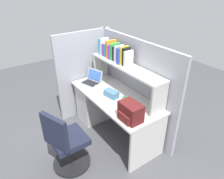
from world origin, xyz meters
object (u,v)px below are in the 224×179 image
(computer_mouse, at_px, (111,105))
(office_chair, at_px, (66,145))
(backpack, at_px, (130,112))
(paper_cup, at_px, (97,88))
(tissue_box, at_px, (111,94))
(laptop, at_px, (92,80))
(snack_canister, at_px, (125,101))

(computer_mouse, bearing_deg, office_chair, -63.94)
(backpack, relative_size, office_chair, 0.32)
(computer_mouse, bearing_deg, paper_cup, -162.03)
(tissue_box, distance_m, office_chair, 0.97)
(backpack, height_order, paper_cup, backpack)
(laptop, relative_size, computer_mouse, 3.60)
(backpack, bearing_deg, snack_canister, 151.98)
(backpack, distance_m, office_chair, 0.95)
(laptop, bearing_deg, snack_canister, 2.68)
(laptop, distance_m, snack_canister, 0.87)
(backpack, xyz_separation_m, tissue_box, (-0.60, 0.13, -0.07))
(laptop, xyz_separation_m, office_chair, (0.77, -0.85, -0.39))
(computer_mouse, bearing_deg, laptop, -164.13)
(computer_mouse, bearing_deg, snack_canister, 86.12)
(backpack, relative_size, tissue_box, 1.36)
(laptop, relative_size, office_chair, 0.40)
(laptop, xyz_separation_m, tissue_box, (0.56, 0.01, -0.00))
(laptop, bearing_deg, computer_mouse, -9.89)
(tissue_box, height_order, snack_canister, snack_canister)
(laptop, height_order, snack_canister, laptop)
(backpack, xyz_separation_m, snack_canister, (-0.30, 0.16, -0.05))
(laptop, relative_size, snack_canister, 3.00)
(computer_mouse, xyz_separation_m, snack_canister, (0.10, 0.17, 0.05))
(computer_mouse, xyz_separation_m, office_chair, (0.00, -0.72, -0.35))
(computer_mouse, relative_size, tissue_box, 0.47)
(laptop, height_order, computer_mouse, laptop)
(laptop, relative_size, tissue_box, 1.70)
(laptop, height_order, office_chair, laptop)
(laptop, height_order, tissue_box, laptop)
(paper_cup, xyz_separation_m, snack_canister, (0.58, 0.11, 0.02))
(computer_mouse, relative_size, snack_canister, 0.83)
(tissue_box, bearing_deg, office_chair, -86.23)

